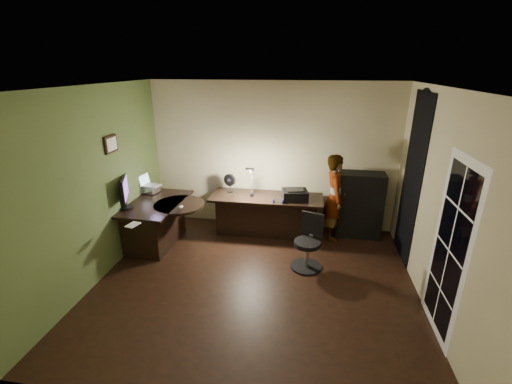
# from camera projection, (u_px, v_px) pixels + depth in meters

# --- Properties ---
(floor) EXTENTS (4.50, 4.00, 0.01)m
(floor) POSITION_uv_depth(u_px,v_px,m) (255.00, 283.00, 4.92)
(floor) COLOR black
(floor) RESTS_ON ground
(ceiling) EXTENTS (4.50, 4.00, 0.01)m
(ceiling) POSITION_uv_depth(u_px,v_px,m) (254.00, 86.00, 3.98)
(ceiling) COLOR silver
(ceiling) RESTS_ON floor
(wall_back) EXTENTS (4.50, 0.01, 2.70)m
(wall_back) POSITION_uv_depth(u_px,v_px,m) (272.00, 157.00, 6.30)
(wall_back) COLOR #BDB288
(wall_back) RESTS_ON floor
(wall_front) EXTENTS (4.50, 0.01, 2.70)m
(wall_front) POSITION_uv_depth(u_px,v_px,m) (212.00, 288.00, 2.59)
(wall_front) COLOR #BDB288
(wall_front) RESTS_ON floor
(wall_left) EXTENTS (0.01, 4.00, 2.70)m
(wall_left) POSITION_uv_depth(u_px,v_px,m) (96.00, 186.00, 4.78)
(wall_left) COLOR #BDB288
(wall_left) RESTS_ON floor
(wall_right) EXTENTS (0.01, 4.00, 2.70)m
(wall_right) POSITION_uv_depth(u_px,v_px,m) (439.00, 206.00, 4.11)
(wall_right) COLOR #BDB288
(wall_right) RESTS_ON floor
(green_wall_overlay) EXTENTS (0.00, 4.00, 2.70)m
(green_wall_overlay) POSITION_uv_depth(u_px,v_px,m) (97.00, 186.00, 4.78)
(green_wall_overlay) COLOR #4C622F
(green_wall_overlay) RESTS_ON floor
(arched_doorway) EXTENTS (0.01, 0.90, 2.60)m
(arched_doorway) POSITION_uv_depth(u_px,v_px,m) (412.00, 180.00, 5.20)
(arched_doorway) COLOR black
(arched_doorway) RESTS_ON floor
(french_door) EXTENTS (0.02, 0.92, 2.10)m
(french_door) POSITION_uv_depth(u_px,v_px,m) (449.00, 250.00, 3.71)
(french_door) COLOR white
(french_door) RESTS_ON floor
(framed_picture) EXTENTS (0.04, 0.30, 0.25)m
(framed_picture) POSITION_uv_depth(u_px,v_px,m) (111.00, 144.00, 5.02)
(framed_picture) COLOR black
(framed_picture) RESTS_ON wall_left
(desk_left) EXTENTS (0.88, 1.38, 0.78)m
(desk_left) POSITION_uv_depth(u_px,v_px,m) (158.00, 223.00, 5.86)
(desk_left) COLOR black
(desk_left) RESTS_ON floor
(desk_right) EXTENTS (1.99, 0.70, 0.75)m
(desk_right) POSITION_uv_depth(u_px,v_px,m) (266.00, 216.00, 6.21)
(desk_right) COLOR black
(desk_right) RESTS_ON floor
(cabinet) EXTENTS (0.80, 0.41, 1.18)m
(cabinet) POSITION_uv_depth(u_px,v_px,m) (359.00, 205.00, 6.12)
(cabinet) COLOR black
(cabinet) RESTS_ON floor
(laptop_stand) EXTENTS (0.31, 0.28, 0.11)m
(laptop_stand) POSITION_uv_depth(u_px,v_px,m) (150.00, 189.00, 6.13)
(laptop_stand) COLOR silver
(laptop_stand) RESTS_ON desk_left
(laptop) EXTENTS (0.34, 0.33, 0.21)m
(laptop) POSITION_uv_depth(u_px,v_px,m) (152.00, 180.00, 6.07)
(laptop) COLOR silver
(laptop) RESTS_ON laptop_stand
(monitor) EXTENTS (0.33, 0.56, 0.37)m
(monitor) POSITION_uv_depth(u_px,v_px,m) (125.00, 197.00, 5.41)
(monitor) COLOR black
(monitor) RESTS_ON desk_left
(mouse) EXTENTS (0.07, 0.10, 0.03)m
(mouse) POSITION_uv_depth(u_px,v_px,m) (181.00, 207.00, 5.46)
(mouse) COLOR silver
(mouse) RESTS_ON desk_left
(phone) EXTENTS (0.07, 0.13, 0.01)m
(phone) POSITION_uv_depth(u_px,v_px,m) (178.00, 212.00, 5.29)
(phone) COLOR black
(phone) RESTS_ON desk_left
(pen) EXTENTS (0.10, 0.13, 0.01)m
(pen) POSITION_uv_depth(u_px,v_px,m) (172.00, 213.00, 5.27)
(pen) COLOR black
(pen) RESTS_ON desk_left
(speaker) EXTENTS (0.08, 0.08, 0.19)m
(speaker) POSITION_uv_depth(u_px,v_px,m) (125.00, 202.00, 5.44)
(speaker) COLOR black
(speaker) RESTS_ON desk_left
(notepad) EXTENTS (0.18, 0.22, 0.01)m
(notepad) POSITION_uv_depth(u_px,v_px,m) (133.00, 225.00, 4.87)
(notepad) COLOR silver
(notepad) RESTS_ON desk_left
(desk_fan) EXTENTS (0.25, 0.19, 0.35)m
(desk_fan) POSITION_uv_depth(u_px,v_px,m) (230.00, 183.00, 6.24)
(desk_fan) COLOR black
(desk_fan) RESTS_ON desk_right
(headphones) EXTENTS (0.21, 0.12, 0.09)m
(headphones) POSITION_uv_depth(u_px,v_px,m) (278.00, 200.00, 5.78)
(headphones) COLOR navy
(headphones) RESTS_ON desk_right
(printer) EXTENTS (0.48, 0.41, 0.19)m
(printer) POSITION_uv_depth(u_px,v_px,m) (295.00, 194.00, 5.91)
(printer) COLOR black
(printer) RESTS_ON desk_right
(desk_lamp) EXTENTS (0.20, 0.30, 0.61)m
(desk_lamp) POSITION_uv_depth(u_px,v_px,m) (252.00, 180.00, 5.98)
(desk_lamp) COLOR black
(desk_lamp) RESTS_ON desk_right
(office_chair) EXTENTS (0.60, 0.60, 0.85)m
(office_chair) POSITION_uv_depth(u_px,v_px,m) (307.00, 243.00, 5.14)
(office_chair) COLOR black
(office_chair) RESTS_ON floor
(person) EXTENTS (0.41, 0.58, 1.54)m
(person) POSITION_uv_depth(u_px,v_px,m) (334.00, 197.00, 5.96)
(person) COLOR #D8A88C
(person) RESTS_ON floor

